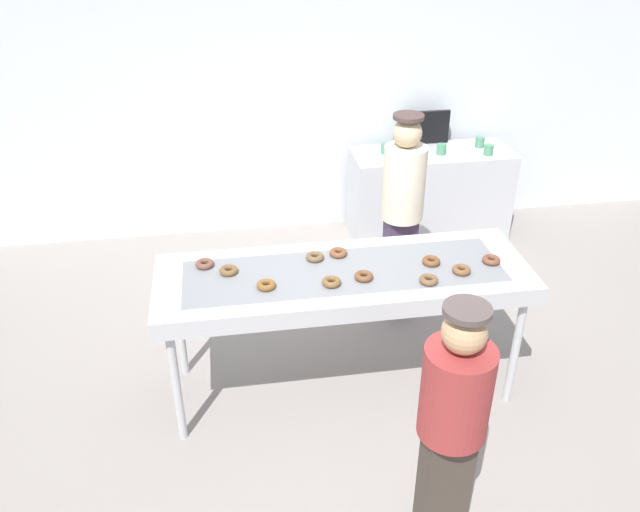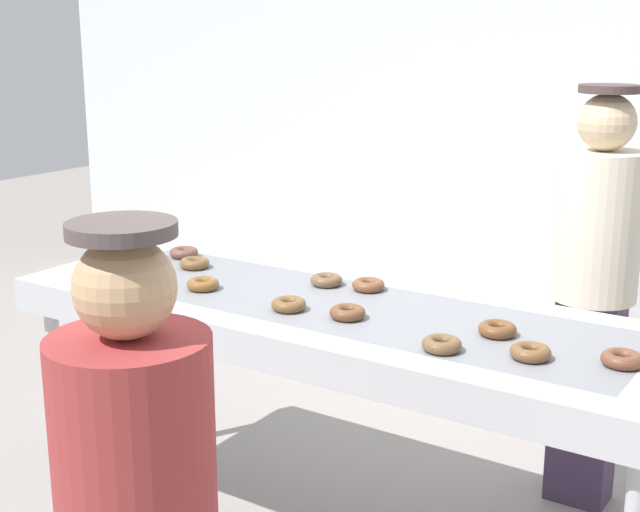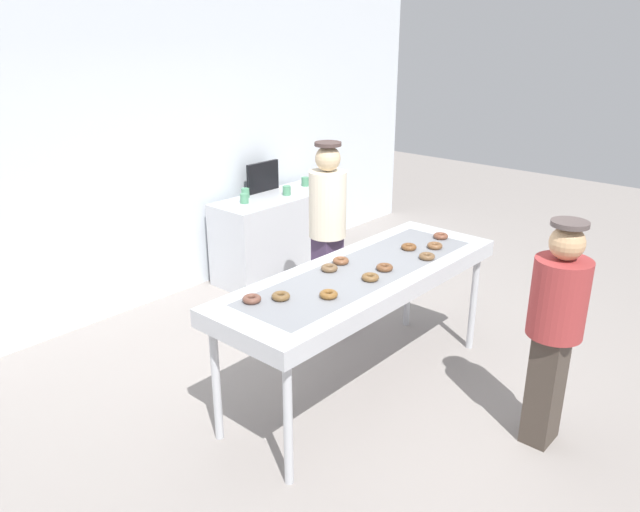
% 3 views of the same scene
% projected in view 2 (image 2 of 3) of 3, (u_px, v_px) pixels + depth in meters
% --- Properties ---
extents(back_wall, '(8.00, 0.12, 3.08)m').
position_uv_depth(back_wall, '(581.00, 92.00, 5.03)').
color(back_wall, silver).
rests_on(back_wall, ground).
extents(fryer_conveyor, '(2.43, 0.81, 0.96)m').
position_uv_depth(fryer_conveyor, '(338.00, 323.00, 3.10)').
color(fryer_conveyor, '#B7BABF').
rests_on(fryer_conveyor, ground).
extents(chocolate_donut_0, '(0.14, 0.14, 0.04)m').
position_uv_depth(chocolate_donut_0, '(195.00, 263.00, 3.54)').
color(chocolate_donut_0, brown).
rests_on(chocolate_donut_0, fryer_conveyor).
extents(chocolate_donut_1, '(0.17, 0.17, 0.04)m').
position_uv_depth(chocolate_donut_1, '(326.00, 280.00, 3.30)').
color(chocolate_donut_1, brown).
rests_on(chocolate_donut_1, fryer_conveyor).
extents(chocolate_donut_2, '(0.13, 0.13, 0.04)m').
position_uv_depth(chocolate_donut_2, '(530.00, 352.00, 2.57)').
color(chocolate_donut_2, brown).
rests_on(chocolate_donut_2, fryer_conveyor).
extents(chocolate_donut_3, '(0.17, 0.17, 0.04)m').
position_uv_depth(chocolate_donut_3, '(289.00, 304.00, 3.01)').
color(chocolate_donut_3, brown).
rests_on(chocolate_donut_3, fryer_conveyor).
extents(chocolate_donut_4, '(0.17, 0.17, 0.04)m').
position_uv_depth(chocolate_donut_4, '(368.00, 285.00, 3.24)').
color(chocolate_donut_4, brown).
rests_on(chocolate_donut_4, fryer_conveyor).
extents(chocolate_donut_5, '(0.15, 0.15, 0.04)m').
position_uv_depth(chocolate_donut_5, '(497.00, 330.00, 2.76)').
color(chocolate_donut_5, brown).
rests_on(chocolate_donut_5, fryer_conveyor).
extents(chocolate_donut_6, '(0.15, 0.15, 0.04)m').
position_uv_depth(chocolate_donut_6, '(203.00, 284.00, 3.25)').
color(chocolate_donut_6, brown).
rests_on(chocolate_donut_6, fryer_conveyor).
extents(chocolate_donut_7, '(0.12, 0.12, 0.04)m').
position_uv_depth(chocolate_donut_7, '(622.00, 359.00, 2.52)').
color(chocolate_donut_7, brown).
rests_on(chocolate_donut_7, fryer_conveyor).
extents(chocolate_donut_8, '(0.17, 0.17, 0.04)m').
position_uv_depth(chocolate_donut_8, '(442.00, 344.00, 2.63)').
color(chocolate_donut_8, brown).
rests_on(chocolate_donut_8, fryer_conveyor).
extents(chocolate_donut_9, '(0.17, 0.17, 0.04)m').
position_uv_depth(chocolate_donut_9, '(348.00, 313.00, 2.93)').
color(chocolate_donut_9, brown).
rests_on(chocolate_donut_9, fryer_conveyor).
extents(chocolate_donut_10, '(0.15, 0.15, 0.04)m').
position_uv_depth(chocolate_donut_10, '(184.00, 253.00, 3.71)').
color(chocolate_donut_10, brown).
rests_on(chocolate_donut_10, fryer_conveyor).
extents(worker_baker, '(0.32, 0.32, 1.69)m').
position_uv_depth(worker_baker, '(595.00, 277.00, 3.46)').
color(worker_baker, '#3E2E49').
rests_on(worker_baker, ground).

